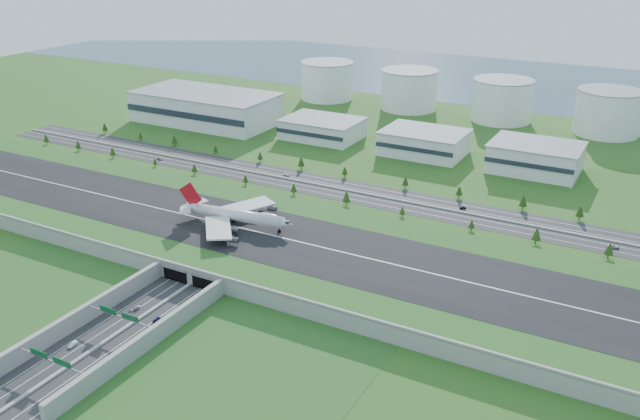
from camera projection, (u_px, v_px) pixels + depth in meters
The scene contains 25 objects.
ground at pixel (251, 244), 356.56m from camera, with size 1200.00×1200.00×0.00m, color #1F4D18.
airfield_deck at pixel (250, 237), 354.90m from camera, with size 520.00×100.00×9.20m.
underpass_road at pixel (113, 329), 274.75m from camera, with size 38.80×120.40×8.00m.
sign_gantry_near at pixel (119, 317), 276.93m from camera, with size 38.70×0.70×9.80m.
sign_gantry_far at pixel (51, 361), 248.60m from camera, with size 38.70×0.70×9.80m.
north_expressway at pixel (334, 188), 433.45m from camera, with size 560.00×36.00×0.12m, color #28282B.
tree_row at pixel (359, 185), 425.07m from camera, with size 497.48×48.76×8.49m.
hangar_west at pixel (206, 108), 576.74m from camera, with size 120.00×60.00×25.00m, color silver.
hangar_mid_a at pixel (322, 129), 534.04m from camera, with size 58.00×42.00×15.00m, color silver.
hangar_mid_b at pixel (424, 143), 496.04m from camera, with size 58.00×42.00×17.00m, color silver.
hangar_mid_c at pixel (535, 158), 460.25m from camera, with size 58.00×42.00×19.00m, color silver.
fuel_tank_a at pixel (327, 81), 653.88m from camera, with size 50.00×50.00×35.00m, color silver.
fuel_tank_b at pixel (409, 90), 616.26m from camera, with size 50.00×50.00×35.00m, color silver.
fuel_tank_c at pixel (502, 101), 578.65m from camera, with size 50.00×50.00×35.00m, color silver.
fuel_tank_d at pixel (608, 113), 541.03m from camera, with size 50.00×50.00×35.00m, color silver.
bay_water at pixel (496, 79), 745.14m from camera, with size 1200.00×260.00×0.06m, color #37526A.
boeing_747 at pixel (236, 215), 357.45m from camera, with size 66.90×62.91×20.71m.
car_0 at pixel (134, 308), 294.83m from camera, with size 1.90×4.73×1.61m, color silver.
car_1 at pixel (73, 344), 269.55m from camera, with size 1.58×4.54×1.49m, color white.
car_2 at pixel (157, 320), 286.59m from camera, with size 2.18×4.73×1.32m, color #0C123E.
car_3 at pixel (54, 399), 238.32m from camera, with size 2.20×5.41×1.57m, color maroon.
car_4 at pixel (160, 159), 485.11m from camera, with size 1.58×3.92×1.34m, color #4C4C51.
car_5 at pixel (463, 208), 400.81m from camera, with size 1.39×3.98×1.31m, color black.
car_6 at pixel (613, 246), 352.20m from camera, with size 2.71×5.87×1.63m, color silver.
car_7 at pixel (286, 175), 454.75m from camera, with size 2.10×5.17×1.50m, color white.
Camera 1 is at (186.58, -264.96, 154.23)m, focal length 38.00 mm.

